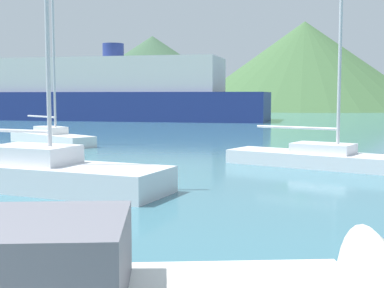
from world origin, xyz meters
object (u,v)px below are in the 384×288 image
(sailboat_inner, at_px, (51,136))
(sailboat_middle, at_px, (323,157))
(sailboat_outer, at_px, (33,172))
(ferry_distant, at_px, (114,93))

(sailboat_inner, relative_size, sailboat_middle, 1.13)
(sailboat_inner, xyz_separation_m, sailboat_outer, (6.15, -12.76, 0.03))
(ferry_distant, bearing_deg, sailboat_outer, -71.72)
(sailboat_inner, relative_size, sailboat_outer, 1.08)
(sailboat_inner, height_order, sailboat_outer, sailboat_inner)
(ferry_distant, bearing_deg, sailboat_middle, -57.97)
(sailboat_inner, distance_m, ferry_distant, 29.25)
(sailboat_middle, distance_m, sailboat_outer, 10.32)
(sailboat_middle, xyz_separation_m, ferry_distant, (-21.50, 34.50, 2.50))
(sailboat_inner, height_order, sailboat_middle, sailboat_inner)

